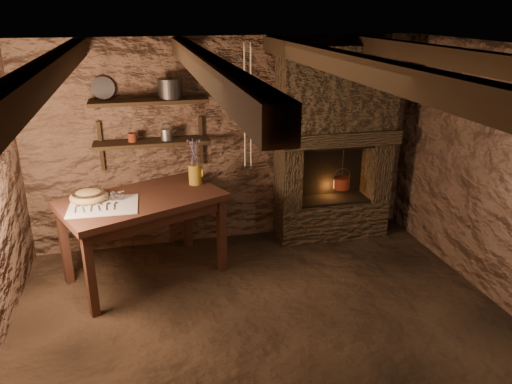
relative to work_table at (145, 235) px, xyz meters
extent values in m
plane|color=black|center=(1.01, -1.23, -0.48)|extent=(4.50, 4.50, 0.00)
cube|color=#4E3424|center=(1.01, 0.77, 0.72)|extent=(4.50, 0.04, 2.40)
cube|color=#4E3424|center=(1.01, -3.23, 0.72)|extent=(4.50, 0.04, 2.40)
cube|color=#4E3424|center=(3.26, -1.23, 0.72)|extent=(0.04, 4.00, 2.40)
cube|color=black|center=(1.01, -1.23, 1.92)|extent=(4.50, 4.00, 0.04)
cube|color=black|center=(-0.49, -1.23, 1.83)|extent=(0.14, 3.95, 0.16)
cube|color=black|center=(0.51, -1.23, 1.83)|extent=(0.14, 3.95, 0.16)
cube|color=black|center=(1.51, -1.23, 1.83)|extent=(0.14, 3.95, 0.16)
cube|color=black|center=(2.51, -1.23, 1.83)|extent=(0.14, 3.95, 0.16)
cube|color=black|center=(0.16, 0.61, 0.82)|extent=(1.25, 0.30, 0.04)
cube|color=black|center=(0.16, 0.61, 1.27)|extent=(1.25, 0.30, 0.04)
cube|color=#332719|center=(2.26, 0.53, -0.26)|extent=(1.35, 0.45, 0.45)
cube|color=#332719|center=(1.70, 0.53, 0.34)|extent=(0.23, 0.45, 0.75)
cube|color=#332719|center=(2.82, 0.53, 0.34)|extent=(0.23, 0.45, 0.75)
cube|color=#332719|center=(2.26, 0.50, 0.80)|extent=(1.43, 0.51, 0.16)
cube|color=#332719|center=(2.26, 0.53, 1.35)|extent=(1.35, 0.45, 0.94)
cube|color=black|center=(2.26, 0.73, 0.34)|extent=(0.90, 0.06, 0.75)
cube|color=#331A12|center=(0.00, 0.00, 0.38)|extent=(1.80, 1.45, 0.07)
cube|color=#331A12|center=(0.00, 0.00, 0.28)|extent=(1.62, 1.27, 0.11)
cube|color=beige|center=(-0.36, -0.16, 0.42)|extent=(0.66, 0.54, 0.01)
cylinder|color=#B08422|center=(0.58, 0.28, 0.52)|extent=(0.16, 0.16, 0.22)
torus|color=#B08422|center=(0.65, 0.28, 0.54)|extent=(0.02, 0.12, 0.12)
ellipsoid|color=olive|center=(-0.50, 0.03, 0.46)|extent=(0.47, 0.47, 0.13)
cylinder|color=#2C2927|center=(0.39, 0.61, 1.38)|extent=(0.28, 0.28, 0.19)
cylinder|color=gray|center=(-0.30, 0.71, 1.41)|extent=(0.25, 0.14, 0.24)
cylinder|color=#581F11|center=(-0.04, 0.61, 0.88)|extent=(0.12, 0.12, 0.09)
cylinder|color=maroon|center=(2.37, 0.49, 0.21)|extent=(0.25, 0.25, 0.14)
torus|color=#2C2927|center=(2.37, 0.49, 0.29)|extent=(0.22, 0.01, 0.22)
cylinder|color=#2C2927|center=(2.37, 0.49, 0.46)|extent=(0.01, 0.01, 0.44)
camera|label=1|loc=(0.04, -4.81, 2.21)|focal=35.00mm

